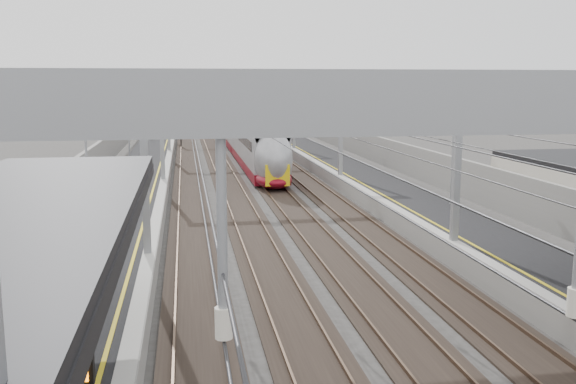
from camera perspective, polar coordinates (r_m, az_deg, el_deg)
name	(u,v)px	position (r m, az deg, el deg)	size (l,w,h in m)	color
platform_left	(141,181)	(48.40, -12.91, 1.00)	(4.00, 120.00, 1.00)	black
platform_right	(352,176)	(49.95, 5.73, 1.45)	(4.00, 120.00, 1.00)	black
tracks	(250,184)	(48.59, -3.44, 0.72)	(11.40, 140.00, 0.20)	black
overhead_line	(241,101)	(54.63, -4.21, 8.10)	(13.00, 140.00, 6.60)	gray
overbridge	(214,98)	(102.92, -6.59, 8.27)	(22.00, 2.20, 6.90)	gray
wall_left	(96,167)	(48.58, -16.73, 2.17)	(0.30, 120.00, 3.20)	gray
wall_right	(392,161)	(50.72, 9.25, 2.75)	(0.30, 120.00, 3.20)	gray
train	(246,137)	(66.70, -3.77, 4.88)	(2.70, 49.24, 4.27)	maroon
signal_green	(181,127)	(78.19, -9.52, 5.69)	(0.32, 0.32, 3.48)	black
signal_red_near	(254,129)	(74.42, -3.02, 5.62)	(0.32, 0.32, 3.48)	black
signal_red_far	(270,127)	(76.98, -1.57, 5.76)	(0.32, 0.32, 3.48)	black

